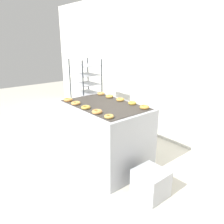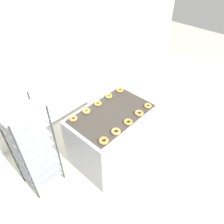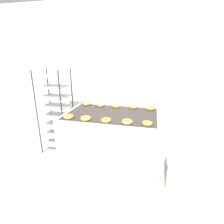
% 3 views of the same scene
% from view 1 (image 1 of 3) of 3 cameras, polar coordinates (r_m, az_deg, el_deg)
% --- Properties ---
extents(ground_plane, '(14.00, 14.00, 0.00)m').
position_cam_1_polar(ground_plane, '(3.30, -11.70, -16.47)').
color(ground_plane, beige).
extents(wall_back, '(8.00, 0.05, 2.80)m').
position_cam_1_polar(wall_back, '(4.16, 14.09, 11.37)').
color(wall_back, silver).
rests_on(wall_back, ground_plane).
extents(fryer_machine, '(1.34, 0.87, 0.96)m').
position_cam_1_polar(fryer_machine, '(3.39, -1.96, -5.82)').
color(fryer_machine, '#A8AAB2').
rests_on(fryer_machine, ground_plane).
extents(baking_rack_cart, '(0.50, 0.45, 1.52)m').
position_cam_1_polar(baking_rack_cart, '(4.42, -6.70, 3.92)').
color(baking_rack_cart, '#33383D').
rests_on(baking_rack_cart, ground_plane).
extents(glaze_bin, '(0.38, 0.36, 0.34)m').
position_cam_1_polar(glaze_bin, '(2.90, 10.08, -17.79)').
color(glaze_bin, '#A8AAB2').
rests_on(glaze_bin, ground_plane).
extents(donut_near_leftmost, '(0.14, 0.14, 0.04)m').
position_cam_1_polar(donut_near_leftmost, '(3.46, -11.38, 3.18)').
color(donut_near_leftmost, '#CF853F').
rests_on(donut_near_leftmost, fryer_machine).
extents(donut_near_left, '(0.14, 0.14, 0.04)m').
position_cam_1_polar(donut_near_left, '(3.26, -9.42, 2.32)').
color(donut_near_left, '#CD9249').
rests_on(donut_near_left, fryer_machine).
extents(donut_near_center, '(0.13, 0.13, 0.04)m').
position_cam_1_polar(donut_near_center, '(3.03, -6.82, 1.23)').
color(donut_near_center, '#BA953E').
rests_on(donut_near_center, fryer_machine).
extents(donut_near_right, '(0.14, 0.14, 0.04)m').
position_cam_1_polar(donut_near_right, '(2.83, -3.93, 0.10)').
color(donut_near_right, '#CE8B46').
rests_on(donut_near_right, fryer_machine).
extents(donut_near_rightmost, '(0.12, 0.12, 0.04)m').
position_cam_1_polar(donut_near_rightmost, '(2.66, -0.78, -1.16)').
color(donut_near_rightmost, '#BF9445').
rests_on(donut_near_rightmost, fryer_machine).
extents(donut_far_leftmost, '(0.13, 0.13, 0.04)m').
position_cam_1_polar(donut_far_leftmost, '(3.79, -2.86, 4.84)').
color(donut_far_leftmost, '#BC8846').
rests_on(donut_far_leftmost, fryer_machine).
extents(donut_far_left, '(0.13, 0.13, 0.04)m').
position_cam_1_polar(donut_far_left, '(3.59, -0.67, 4.12)').
color(donut_far_left, gold).
rests_on(donut_far_left, fryer_machine).
extents(donut_far_center, '(0.13, 0.13, 0.04)m').
position_cam_1_polar(donut_far_center, '(3.41, 2.13, 3.28)').
color(donut_far_center, gold).
rests_on(donut_far_center, fryer_machine).
extents(donut_far_right, '(0.12, 0.12, 0.04)m').
position_cam_1_polar(donut_far_right, '(3.23, 5.33, 2.35)').
color(donut_far_right, gold).
rests_on(donut_far_right, fryer_machine).
extents(donut_far_rightmost, '(0.13, 0.13, 0.04)m').
position_cam_1_polar(donut_far_rightmost, '(3.05, 8.49, 1.30)').
color(donut_far_rightmost, '#C08B3C').
rests_on(donut_far_rightmost, fryer_machine).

